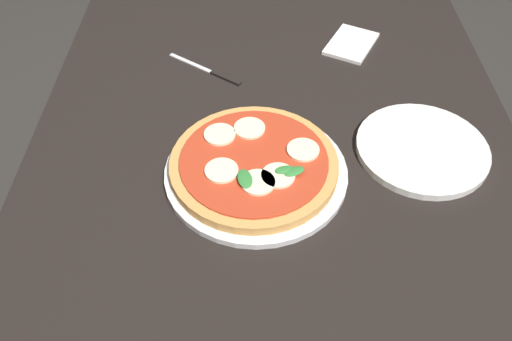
# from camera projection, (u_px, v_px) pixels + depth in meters

# --- Properties ---
(ground_plane) EXTENTS (6.00, 6.00, 0.00)m
(ground_plane) POSITION_uv_depth(u_px,v_px,m) (269.00, 334.00, 1.50)
(ground_plane) COLOR #2D2B28
(dining_table) EXTENTS (1.25, 0.91, 0.74)m
(dining_table) POSITION_uv_depth(u_px,v_px,m) (274.00, 186.00, 1.04)
(dining_table) COLOR black
(dining_table) RESTS_ON ground_plane
(serving_tray) EXTENTS (0.32, 0.32, 0.01)m
(serving_tray) POSITION_uv_depth(u_px,v_px,m) (256.00, 172.00, 0.91)
(serving_tray) COLOR silver
(serving_tray) RESTS_ON dining_table
(pizza) EXTENTS (0.29, 0.29, 0.03)m
(pizza) POSITION_uv_depth(u_px,v_px,m) (254.00, 164.00, 0.90)
(pizza) COLOR tan
(pizza) RESTS_ON serving_tray
(plate_white) EXTENTS (0.24, 0.24, 0.01)m
(plate_white) POSITION_uv_depth(u_px,v_px,m) (422.00, 149.00, 0.95)
(plate_white) COLOR white
(plate_white) RESTS_ON dining_table
(napkin) EXTENTS (0.16, 0.14, 0.01)m
(napkin) POSITION_uv_depth(u_px,v_px,m) (351.00, 44.00, 1.19)
(napkin) COLOR white
(napkin) RESTS_ON dining_table
(knife) EXTENTS (0.12, 0.16, 0.01)m
(knife) POSITION_uv_depth(u_px,v_px,m) (213.00, 73.00, 1.12)
(knife) COLOR black
(knife) RESTS_ON dining_table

